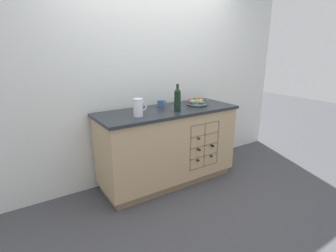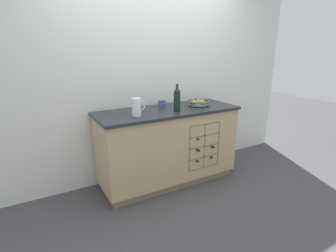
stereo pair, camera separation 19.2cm
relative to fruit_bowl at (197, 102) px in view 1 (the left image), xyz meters
The scene contains 7 objects.
ground_plane 1.08m from the fruit_bowl, behind, with size 14.00×14.00×0.00m, color #424247.
back_wall 0.65m from the fruit_bowl, 140.26° to the left, with size 4.40×0.06×2.55m, color silver.
kitchen_island 0.67m from the fruit_bowl, behind, with size 1.72×0.67×0.94m.
fruit_bowl is the anchor object (origin of this frame).
white_pitcher 0.89m from the fruit_bowl, behind, with size 0.16×0.11×0.19m.
ceramic_mug 0.47m from the fruit_bowl, 161.55° to the left, with size 0.11×0.08×0.09m.
standing_wine_bottle 0.44m from the fruit_bowl, 161.23° to the right, with size 0.08×0.08×0.31m.
Camera 1 is at (-1.66, -2.54, 1.64)m, focal length 28.00 mm.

